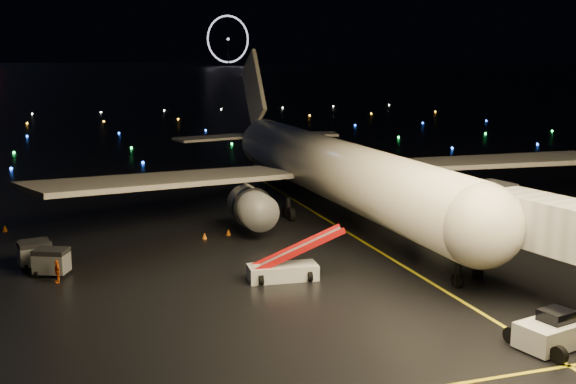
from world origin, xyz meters
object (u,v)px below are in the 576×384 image
at_px(airliner, 322,133).
at_px(belt_loader, 283,256).
at_px(crew_c, 57,271).
at_px(pushback_tug, 556,328).
at_px(baggage_cart_2, 35,252).
at_px(baggage_cart_0, 35,254).
at_px(baggage_cart_1, 52,262).

relative_size(airliner, belt_loader, 7.93).
height_order(belt_loader, crew_c, belt_loader).
bearing_deg(crew_c, airliner, 104.00).
height_order(pushback_tug, crew_c, pushback_tug).
height_order(airliner, crew_c, airliner).
relative_size(airliner, pushback_tug, 12.95).
bearing_deg(pushback_tug, crew_c, 128.14).
bearing_deg(crew_c, baggage_cart_2, 179.53).
distance_m(baggage_cart_0, baggage_cart_1, 2.67).
distance_m(crew_c, baggage_cart_0, 4.42).
height_order(belt_loader, baggage_cart_2, belt_loader).
xyz_separation_m(crew_c, baggage_cart_0, (-1.46, 4.17, 0.14)).
xyz_separation_m(belt_loader, baggage_cart_0, (-15.83, 8.24, -0.73)).
bearing_deg(airliner, baggage_cart_1, -154.43).
bearing_deg(baggage_cart_0, baggage_cart_1, -77.01).
distance_m(belt_loader, crew_c, 14.96).
relative_size(airliner, baggage_cart_1, 24.69).
bearing_deg(belt_loader, airliner, 67.04).
distance_m(belt_loader, baggage_cart_2, 18.35).
bearing_deg(baggage_cart_1, airliner, 51.13).
xyz_separation_m(belt_loader, baggage_cart_1, (-14.71, 5.81, -0.72)).
xyz_separation_m(airliner, baggage_cart_0, (-25.48, -10.01, -6.72)).
xyz_separation_m(belt_loader, crew_c, (-14.37, 4.07, -0.87)).
xyz_separation_m(pushback_tug, baggage_cart_2, (-25.87, 24.24, -0.14)).
bearing_deg(belt_loader, baggage_cart_1, 163.37).
bearing_deg(crew_c, belt_loader, 57.64).
distance_m(airliner, belt_loader, 21.49).
bearing_deg(baggage_cart_2, baggage_cart_0, -99.05).
height_order(baggage_cart_1, baggage_cart_2, baggage_cart_1).
height_order(belt_loader, baggage_cart_1, belt_loader).
height_order(crew_c, baggage_cart_2, baggage_cart_2).
distance_m(crew_c, baggage_cart_1, 1.78).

